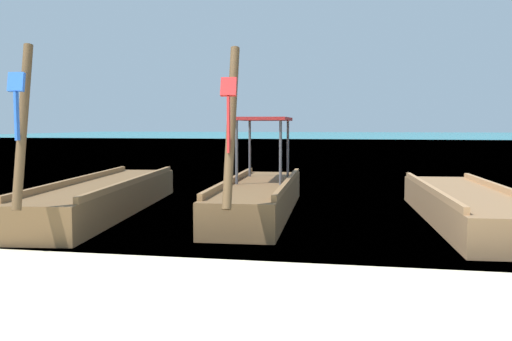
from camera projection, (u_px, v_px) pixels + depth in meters
The scene contains 5 objects.
ground at pixel (158, 323), 4.57m from camera, with size 120.00×120.00×0.00m, color beige.
sea_water at pixel (350, 139), 65.46m from camera, with size 120.00×120.00×0.00m, color teal.
longtail_boat_blue_ribbon at pixel (106, 197), 10.32m from camera, with size 1.87×6.45×2.67m.
longtail_boat_red_ribbon at pixel (259, 195), 10.15m from camera, with size 1.39×5.80×2.66m.
longtail_boat_yellow_ribbon at pixel (466, 206), 9.26m from camera, with size 1.60×5.96×2.72m.
Camera 1 is at (1.62, -4.22, 1.61)m, focal length 39.40 mm.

